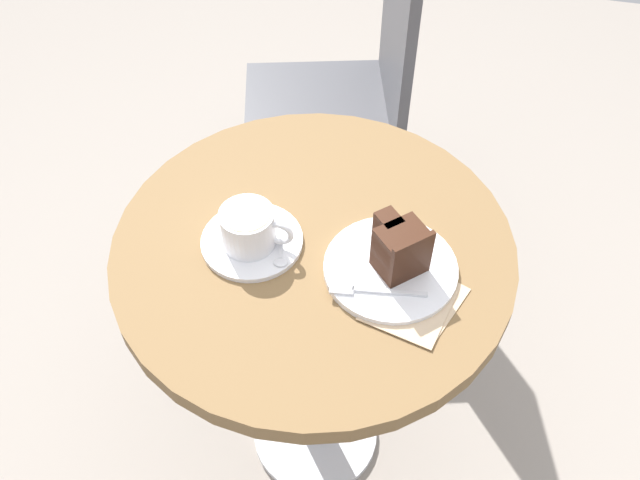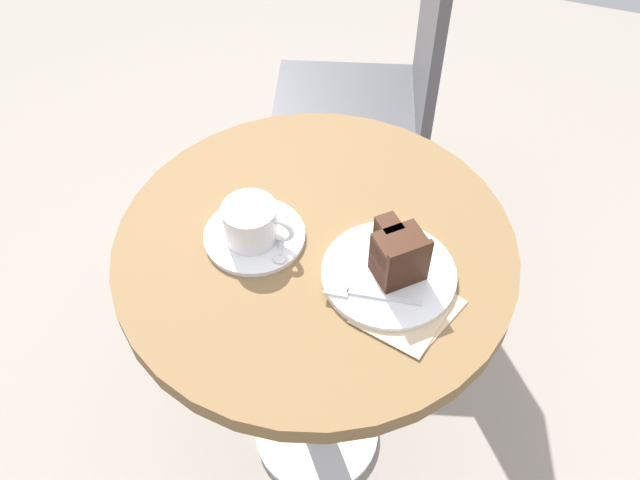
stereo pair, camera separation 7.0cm
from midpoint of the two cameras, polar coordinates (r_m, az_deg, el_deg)
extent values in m
cube|color=gray|center=(1.69, -1.61, -16.13)|extent=(4.40, 4.40, 0.01)
cylinder|color=brown|center=(1.09, -2.38, -0.87)|extent=(0.65, 0.65, 0.03)
cylinder|color=silver|center=(1.38, -1.92, -10.09)|extent=(0.07, 0.07, 0.66)
cylinder|color=silver|center=(1.68, -1.62, -15.93)|extent=(0.29, 0.29, 0.02)
cylinder|color=white|center=(1.09, -7.57, -0.15)|extent=(0.16, 0.16, 0.01)
cylinder|color=white|center=(1.06, -7.98, 0.95)|extent=(0.09, 0.09, 0.07)
cylinder|color=#D6B789|center=(1.03, -8.16, 2.11)|extent=(0.08, 0.08, 0.00)
torus|color=white|center=(1.04, -5.41, 0.48)|extent=(0.05, 0.01, 0.05)
cube|color=silver|center=(1.08, -5.24, 0.17)|extent=(0.03, 0.09, 0.00)
ellipsoid|color=silver|center=(1.04, -5.26, -1.97)|extent=(0.02, 0.02, 0.00)
cylinder|color=white|center=(1.04, 4.05, -2.48)|extent=(0.21, 0.21, 0.01)
cube|color=#422619|center=(1.03, 4.80, -1.76)|extent=(0.09, 0.09, 0.03)
cube|color=#422619|center=(1.04, 3.71, -0.41)|extent=(0.05, 0.05, 0.03)
cube|color=#381C0F|center=(1.01, 4.87, -1.07)|extent=(0.09, 0.09, 0.01)
cube|color=#381C0F|center=(1.03, 3.77, 0.28)|extent=(0.05, 0.05, 0.01)
cube|color=#422619|center=(1.00, 4.94, -0.36)|extent=(0.09, 0.09, 0.03)
cube|color=#422619|center=(1.02, 3.82, 1.00)|extent=(0.05, 0.05, 0.03)
cube|color=#381C0F|center=(0.98, 5.02, 0.37)|extent=(0.09, 0.09, 0.01)
cube|color=#381C0F|center=(1.00, 3.88, 1.73)|extent=(0.05, 0.05, 0.01)
cube|color=#381C0F|center=(0.99, 5.72, -1.76)|extent=(0.06, 0.05, 0.09)
cube|color=silver|center=(1.00, 3.93, -4.45)|extent=(0.11, 0.02, 0.00)
cube|color=silver|center=(1.01, -0.15, -4.14)|extent=(0.04, 0.03, 0.00)
cube|color=tan|center=(1.02, 5.93, -4.98)|extent=(0.16, 0.16, 0.00)
cube|color=tan|center=(1.01, 5.48, -5.52)|extent=(0.14, 0.14, 0.00)
cylinder|color=#4C4C51|center=(2.01, -5.80, 8.41)|extent=(0.02, 0.02, 0.45)
cylinder|color=#4C4C51|center=(1.78, -6.04, 1.56)|extent=(0.02, 0.02, 0.45)
cylinder|color=#4C4C51|center=(2.01, 3.51, 8.70)|extent=(0.02, 0.02, 0.45)
cylinder|color=#4C4C51|center=(1.78, 4.37, 1.90)|extent=(0.02, 0.02, 0.45)
cube|color=#4C4C51|center=(1.73, -1.09, 10.92)|extent=(0.47, 0.47, 0.02)
cube|color=#4C4C51|center=(1.62, 5.27, 17.04)|extent=(0.12, 0.35, 0.41)
camera|label=1|loc=(0.03, -91.93, -2.26)|focal=38.00mm
camera|label=2|loc=(0.03, 88.07, 2.26)|focal=38.00mm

